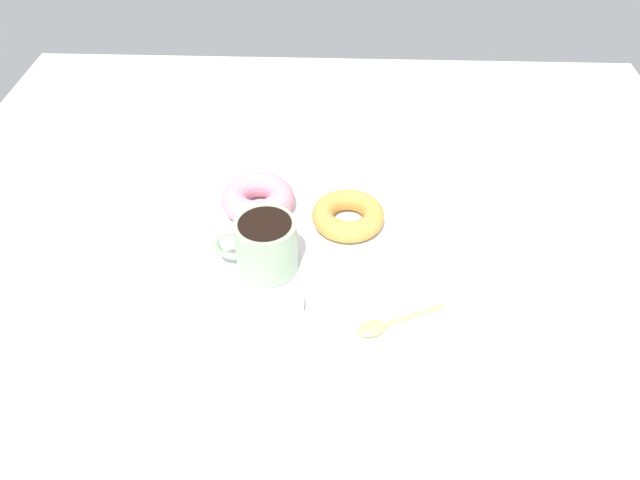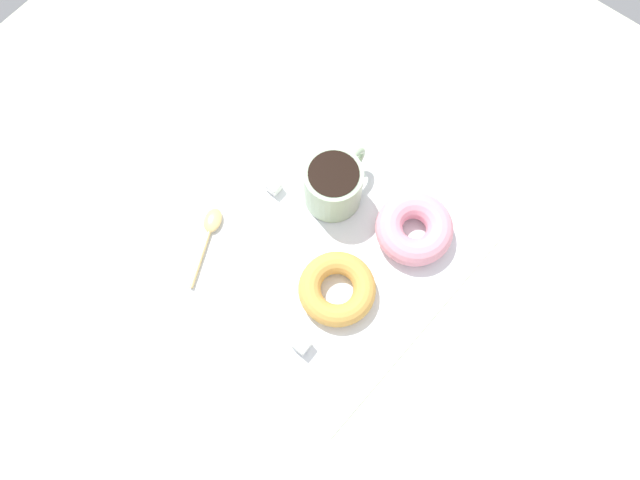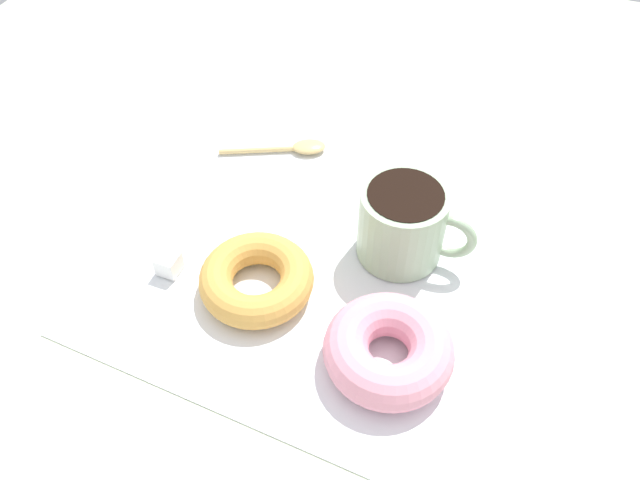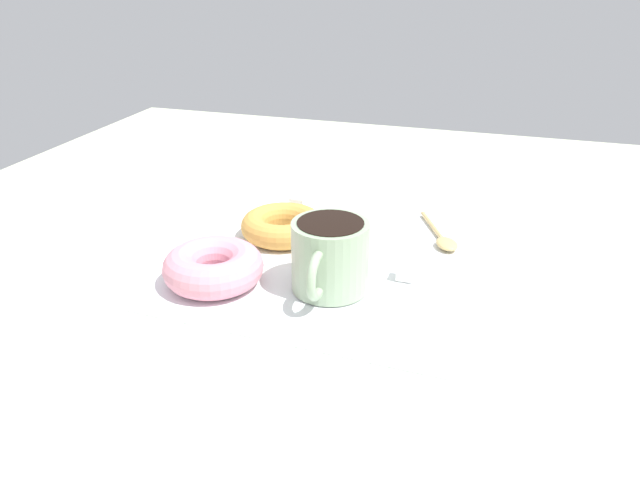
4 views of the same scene
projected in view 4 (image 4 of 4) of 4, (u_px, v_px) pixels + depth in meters
ground_plane at (336, 267)px, 71.41cm from camera, size 120.00×120.00×2.00cm
napkin at (320, 257)px, 71.13cm from camera, size 37.08×37.08×0.30cm
coffee_cup at (330, 255)px, 62.67cm from camera, size 10.78×7.89×7.35cm
donut_near_cup at (213, 267)px, 64.65cm from camera, size 10.49×10.49×3.67cm
donut_far at (283, 225)px, 75.21cm from camera, size 10.12×10.12×2.97cm
spoon at (443, 239)px, 74.21cm from camera, size 11.15×6.28×0.90cm
sugar_cube at (406, 271)px, 65.84cm from camera, size 1.75×1.75×1.75cm
sugar_cube_extra at (298, 204)px, 82.93cm from camera, size 1.96×1.96×1.96cm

